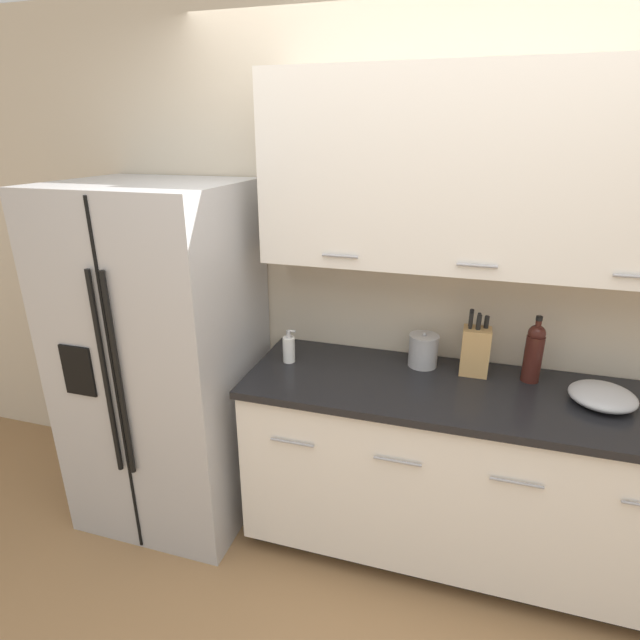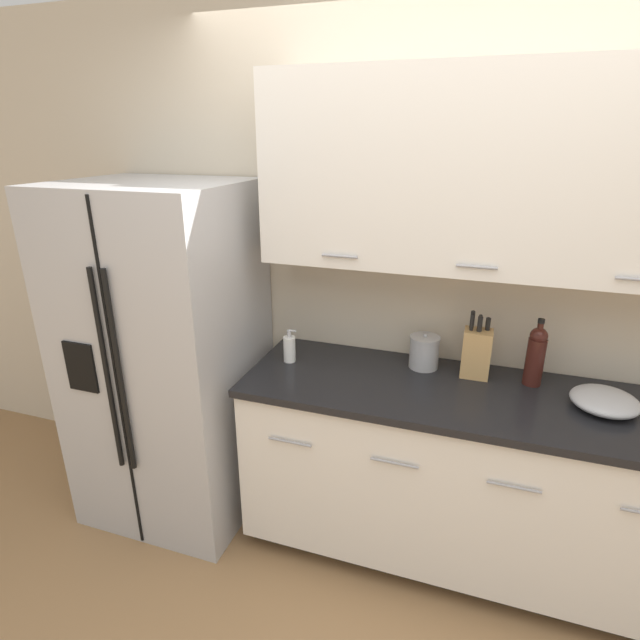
{
  "view_description": "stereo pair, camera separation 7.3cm",
  "coord_description": "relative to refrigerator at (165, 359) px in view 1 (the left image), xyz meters",
  "views": [
    {
      "loc": [
        0.11,
        -1.18,
        1.97
      ],
      "look_at": [
        -0.51,
        0.89,
        1.16
      ],
      "focal_mm": 28.0,
      "sensor_mm": 36.0,
      "label": 1
    },
    {
      "loc": [
        0.18,
        -1.15,
        1.97
      ],
      "look_at": [
        -0.51,
        0.89,
        1.16
      ],
      "focal_mm": 28.0,
      "sensor_mm": 36.0,
      "label": 2
    }
  ],
  "objects": [
    {
      "name": "mixing_bowl",
      "position": [
        2.03,
        0.09,
        0.07
      ],
      "size": [
        0.26,
        0.26,
        0.07
      ],
      "color": "#A3A3A5",
      "rests_on": "counter_unit"
    },
    {
      "name": "steel_canister",
      "position": [
        1.28,
        0.25,
        0.11
      ],
      "size": [
        0.14,
        0.14,
        0.17
      ],
      "color": "#A3A3A5",
      "rests_on": "counter_unit"
    },
    {
      "name": "soap_dispenser",
      "position": [
        0.64,
        0.1,
        0.1
      ],
      "size": [
        0.07,
        0.06,
        0.17
      ],
      "color": "white",
      "rests_on": "counter_unit"
    },
    {
      "name": "knife_block",
      "position": [
        1.51,
        0.23,
        0.15
      ],
      "size": [
        0.13,
        0.1,
        0.31
      ],
      "color": "tan",
      "rests_on": "counter_unit"
    },
    {
      "name": "refrigerator",
      "position": [
        0.0,
        0.0,
        0.0
      ],
      "size": [
        0.85,
        0.78,
        1.77
      ],
      "color": "#B2B2B5",
      "rests_on": "ground_plane"
    },
    {
      "name": "wine_bottle",
      "position": [
        1.76,
        0.23,
        0.17
      ],
      "size": [
        0.08,
        0.08,
        0.31
      ],
      "color": "#3D1914",
      "rests_on": "counter_unit"
    },
    {
      "name": "counter_unit",
      "position": [
        1.47,
        0.07,
        -0.42
      ],
      "size": [
        1.95,
        0.64,
        0.91
      ],
      "color": "black",
      "rests_on": "ground_plane"
    },
    {
      "name": "wall_back",
      "position": [
        1.36,
        0.36,
        0.56
      ],
      "size": [
        10.0,
        0.39,
        2.6
      ],
      "color": "beige",
      "rests_on": "ground_plane"
    }
  ]
}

